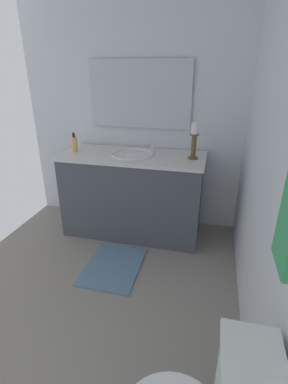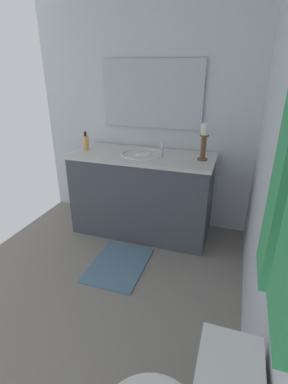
{
  "view_description": "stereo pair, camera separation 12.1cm",
  "coord_description": "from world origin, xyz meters",
  "px_view_note": "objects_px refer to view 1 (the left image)",
  "views": [
    {
      "loc": [
        1.4,
        0.8,
        1.53
      ],
      "look_at": [
        -0.03,
        0.45,
        0.89
      ],
      "focal_mm": 26.56,
      "sensor_mm": 36.0,
      "label": 1
    },
    {
      "loc": [
        1.36,
        0.92,
        1.53
      ],
      "look_at": [
        -0.03,
        0.45,
        0.89
      ],
      "focal_mm": 26.56,
      "sensor_mm": 36.0,
      "label": 2
    }
  ],
  "objects_px": {
    "mirror": "(140,95)",
    "candle_holder_tall": "(194,140)",
    "vanity_cabinet": "(133,194)",
    "bath_mat": "(114,266)",
    "soap_bottle": "(74,144)",
    "sink_basin": "(133,159)"
  },
  "relations": [
    {
      "from": "mirror",
      "to": "candle_holder_tall",
      "type": "height_order",
      "value": "mirror"
    },
    {
      "from": "vanity_cabinet",
      "to": "bath_mat",
      "type": "xyz_separation_m",
      "value": [
        0.62,
        0.0,
        -0.4
      ]
    },
    {
      "from": "vanity_cabinet",
      "to": "bath_mat",
      "type": "relative_size",
      "value": 2.25
    },
    {
      "from": "bath_mat",
      "to": "candle_holder_tall",
      "type": "bearing_deg",
      "value": 138.81
    },
    {
      "from": "soap_bottle",
      "to": "bath_mat",
      "type": "xyz_separation_m",
      "value": [
        0.6,
        0.57,
        -0.87
      ]
    },
    {
      "from": "soap_bottle",
      "to": "vanity_cabinet",
      "type": "bearing_deg",
      "value": 92.57
    },
    {
      "from": "vanity_cabinet",
      "to": "bath_mat",
      "type": "bearing_deg",
      "value": 0.0
    },
    {
      "from": "mirror",
      "to": "bath_mat",
      "type": "bearing_deg",
      "value": 0.0
    },
    {
      "from": "vanity_cabinet",
      "to": "candle_holder_tall",
      "type": "relative_size",
      "value": 4.3
    },
    {
      "from": "bath_mat",
      "to": "mirror",
      "type": "bearing_deg",
      "value": -180.0
    },
    {
      "from": "soap_bottle",
      "to": "bath_mat",
      "type": "bearing_deg",
      "value": 43.44
    },
    {
      "from": "sink_basin",
      "to": "soap_bottle",
      "type": "height_order",
      "value": "soap_bottle"
    },
    {
      "from": "mirror",
      "to": "candle_holder_tall",
      "type": "xyz_separation_m",
      "value": [
        0.27,
        0.56,
        -0.34
      ]
    },
    {
      "from": "sink_basin",
      "to": "bath_mat",
      "type": "xyz_separation_m",
      "value": [
        0.62,
        -0.0,
        -0.76
      ]
    },
    {
      "from": "mirror",
      "to": "candle_holder_tall",
      "type": "distance_m",
      "value": 0.71
    },
    {
      "from": "mirror",
      "to": "sink_basin",
      "type": "bearing_deg",
      "value": 0.2
    },
    {
      "from": "mirror",
      "to": "soap_bottle",
      "type": "bearing_deg",
      "value": -61.72
    },
    {
      "from": "mirror",
      "to": "soap_bottle",
      "type": "distance_m",
      "value": 0.78
    },
    {
      "from": "sink_basin",
      "to": "soap_bottle",
      "type": "relative_size",
      "value": 2.23
    },
    {
      "from": "vanity_cabinet",
      "to": "soap_bottle",
      "type": "height_order",
      "value": "soap_bottle"
    },
    {
      "from": "vanity_cabinet",
      "to": "mirror",
      "type": "height_order",
      "value": "mirror"
    },
    {
      "from": "sink_basin",
      "to": "mirror",
      "type": "xyz_separation_m",
      "value": [
        -0.28,
        -0.0,
        0.55
      ]
    }
  ]
}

